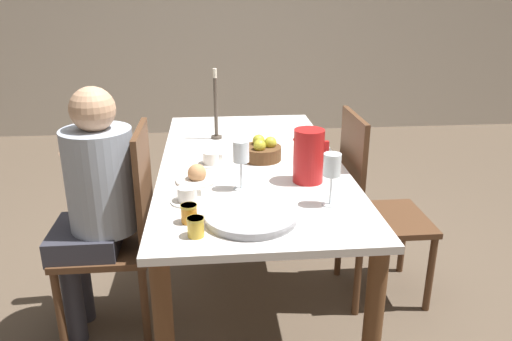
{
  "coord_description": "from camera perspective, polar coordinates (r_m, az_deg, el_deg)",
  "views": [
    {
      "loc": [
        -0.19,
        -2.28,
        1.56
      ],
      "look_at": [
        0.0,
        -0.27,
        0.81
      ],
      "focal_mm": 35.0,
      "sensor_mm": 36.0,
      "label": 1
    }
  ],
  "objects": [
    {
      "name": "dining_table",
      "position": [
        2.46,
        -0.57,
        -1.22
      ],
      "size": [
        0.87,
        1.78,
        0.76
      ],
      "color": "silver",
      "rests_on": "ground_plane"
    },
    {
      "name": "chair_opposite",
      "position": [
        2.6,
        13.07,
        -3.94
      ],
      "size": [
        0.42,
        0.42,
        0.99
      ],
      "rotation": [
        0.0,
        0.0,
        -1.57
      ],
      "color": "#51331E",
      "rests_on": "ground_plane"
    },
    {
      "name": "fruit_bowl",
      "position": [
        2.43,
        0.68,
        2.26
      ],
      "size": [
        0.19,
        0.19,
        0.12
      ],
      "color": "brown",
      "rests_on": "dining_table"
    },
    {
      "name": "wine_glass_juice",
      "position": [
        2.04,
        -1.73,
        1.86
      ],
      "size": [
        0.07,
        0.07,
        0.21
      ],
      "color": "white",
      "rests_on": "dining_table"
    },
    {
      "name": "wall_back",
      "position": [
        5.53,
        -3.53,
        17.69
      ],
      "size": [
        10.0,
        0.06,
        2.6
      ],
      "color": "beige",
      "rests_on": "ground_plane"
    },
    {
      "name": "candlestick_tall",
      "position": [
        2.76,
        -4.62,
        6.8
      ],
      "size": [
        0.06,
        0.06,
        0.39
      ],
      "color": "#4C4238",
      "rests_on": "dining_table"
    },
    {
      "name": "teacup_across",
      "position": [
        2.37,
        -5.14,
        1.27
      ],
      "size": [
        0.13,
        0.13,
        0.06
      ],
      "color": "silver",
      "rests_on": "dining_table"
    },
    {
      "name": "red_pitcher",
      "position": [
        2.15,
        6.03,
        1.7
      ],
      "size": [
        0.16,
        0.13,
        0.23
      ],
      "color": "red",
      "rests_on": "dining_table"
    },
    {
      "name": "bread_plate",
      "position": [
        2.18,
        -6.75,
        -0.64
      ],
      "size": [
        0.19,
        0.19,
        0.08
      ],
      "color": "silver",
      "rests_on": "dining_table"
    },
    {
      "name": "chair_person_side",
      "position": [
        2.38,
        -15.1,
        -6.52
      ],
      "size": [
        0.42,
        0.42,
        0.99
      ],
      "rotation": [
        0.0,
        0.0,
        1.57
      ],
      "color": "#51331E",
      "rests_on": "ground_plane"
    },
    {
      "name": "serving_tray",
      "position": [
        1.82,
        -0.57,
        -5.22
      ],
      "size": [
        0.35,
        0.35,
        0.03
      ],
      "color": "#9E9EA3",
      "rests_on": "dining_table"
    },
    {
      "name": "ground_plane",
      "position": [
        2.77,
        -0.53,
        -13.9
      ],
      "size": [
        20.0,
        20.0,
        0.0
      ],
      "primitive_type": "plane",
      "color": "brown"
    },
    {
      "name": "person_seated",
      "position": [
        2.3,
        -17.95,
        -2.69
      ],
      "size": [
        0.39,
        0.41,
        1.18
      ],
      "rotation": [
        0.0,
        0.0,
        1.57
      ],
      "color": "#33333D",
      "rests_on": "ground_plane"
    },
    {
      "name": "wine_glass_water",
      "position": [
        1.91,
        8.68,
        0.36
      ],
      "size": [
        0.07,
        0.07,
        0.21
      ],
      "color": "white",
      "rests_on": "dining_table"
    },
    {
      "name": "jam_jar_red",
      "position": [
        1.81,
        -7.67,
        -4.81
      ],
      "size": [
        0.06,
        0.06,
        0.07
      ],
      "color": "#C67A1E",
      "rests_on": "dining_table"
    },
    {
      "name": "jam_jar_amber",
      "position": [
        1.71,
        -6.91,
        -6.34
      ],
      "size": [
        0.06,
        0.06,
        0.07
      ],
      "color": "gold",
      "rests_on": "dining_table"
    },
    {
      "name": "teacup_near_person",
      "position": [
        1.98,
        -7.81,
        -2.88
      ],
      "size": [
        0.13,
        0.13,
        0.06
      ],
      "color": "silver",
      "rests_on": "dining_table"
    }
  ]
}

